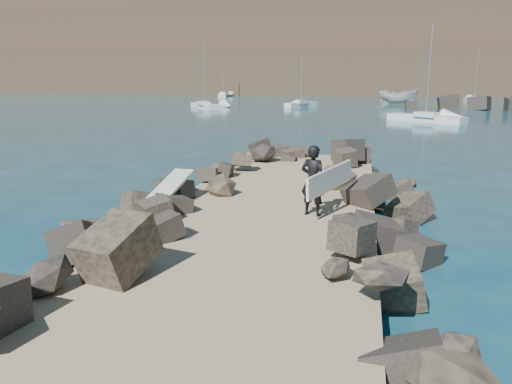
% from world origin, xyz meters
% --- Properties ---
extents(ground, '(800.00, 800.00, 0.00)m').
position_xyz_m(ground, '(0.00, 0.00, 0.00)').
color(ground, '#0F384C').
rests_on(ground, ground).
extents(jetty, '(6.00, 26.00, 0.60)m').
position_xyz_m(jetty, '(0.00, -2.00, 0.30)').
color(jetty, '#8C7759').
rests_on(jetty, ground).
extents(riprap_left, '(2.60, 22.00, 1.00)m').
position_xyz_m(riprap_left, '(-2.90, -1.50, 0.50)').
color(riprap_left, black).
rests_on(riprap_left, ground).
extents(riprap_right, '(2.60, 22.00, 1.00)m').
position_xyz_m(riprap_right, '(2.90, -1.50, 0.50)').
color(riprap_right, black).
rests_on(riprap_right, ground).
extents(headland, '(360.00, 140.00, 32.00)m').
position_xyz_m(headland, '(10.00, 160.00, 16.00)').
color(headland, '#2D4919').
rests_on(headland, ground).
extents(surfboard_resting, '(0.73, 2.56, 0.08)m').
position_xyz_m(surfboard_resting, '(-2.96, 0.52, 1.04)').
color(surfboard_resting, silver).
rests_on(surfboard_resting, riprap_left).
extents(boat_imported, '(6.10, 3.36, 2.23)m').
position_xyz_m(boat_imported, '(7.48, 65.11, 1.11)').
color(boat_imported, silver).
rests_on(boat_imported, ground).
extents(surfer_with_board, '(1.39, 2.24, 1.95)m').
position_xyz_m(surfer_with_board, '(1.37, 0.34, 1.58)').
color(surfer_with_board, black).
rests_on(surfer_with_board, jetty).
extents(sailboat_e, '(2.53, 6.87, 8.14)m').
position_xyz_m(sailboat_e, '(-24.82, 84.36, 0.35)').
color(sailboat_e, silver).
rests_on(sailboat_e, ground).
extents(sailboat_c, '(6.99, 5.80, 8.98)m').
position_xyz_m(sailboat_c, '(8.32, 36.43, 0.35)').
color(sailboat_c, silver).
rests_on(sailboat_c, ground).
extents(sailboat_d, '(2.08, 6.96, 8.29)m').
position_xyz_m(sailboat_d, '(19.83, 73.53, 0.35)').
color(sailboat_d, silver).
rests_on(sailboat_d, ground).
extents(sailboat_b, '(4.14, 5.35, 6.92)m').
position_xyz_m(sailboat_b, '(-5.80, 55.67, 0.35)').
color(sailboat_b, silver).
rests_on(sailboat_b, ground).
extents(sailboat_a, '(5.68, 6.75, 8.74)m').
position_xyz_m(sailboat_a, '(-17.79, 50.26, 0.35)').
color(sailboat_a, silver).
rests_on(sailboat_a, ground).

